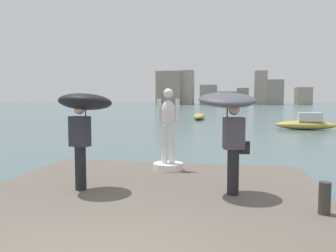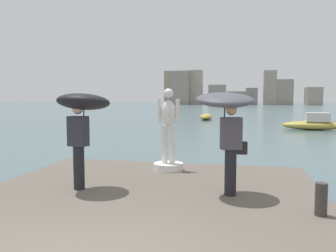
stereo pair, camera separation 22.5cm
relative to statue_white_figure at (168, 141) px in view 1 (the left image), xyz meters
name	(u,v)px [view 1 (the left image)]	position (x,y,z in m)	size (l,w,h in m)	color
ground_plane	(216,117)	(0.03, 34.68, -1.15)	(400.00, 400.00, 0.00)	#4C666B
pier	(127,233)	(0.03, -3.68, -0.95)	(6.76, 9.29, 0.40)	#60564C
statue_white_figure	(168,141)	(0.00, 0.00, 0.00)	(0.77, 0.77, 2.09)	white
onlooker_left	(84,112)	(-1.30, -2.18, 0.81)	(1.27, 1.29, 1.98)	black
onlooker_right	(229,113)	(1.52, -1.99, 0.81)	(1.31, 1.33, 2.01)	black
mooring_bollard	(325,198)	(3.03, -2.84, -0.49)	(0.19, 0.19, 0.52)	#38332D
boat_mid	(199,117)	(-1.58, 27.77, -0.82)	(1.29, 3.80, 0.67)	#B2993D
boat_far	(306,123)	(7.11, 17.27, -0.70)	(4.33, 1.70, 1.25)	#B2993D
distant_skyline	(219,91)	(-2.39, 126.52, 4.23)	(60.72, 12.82, 13.82)	gray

